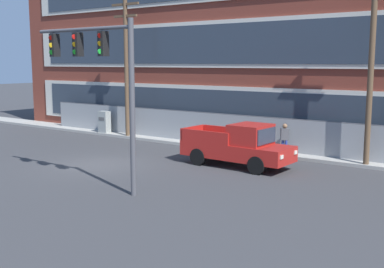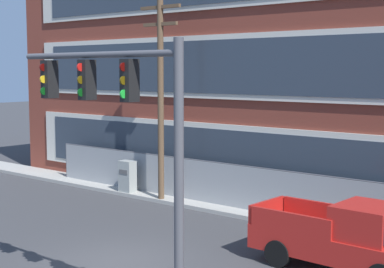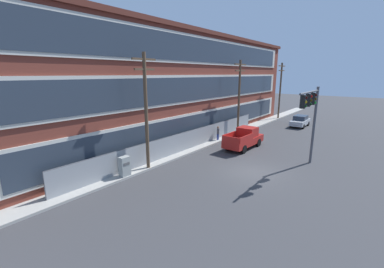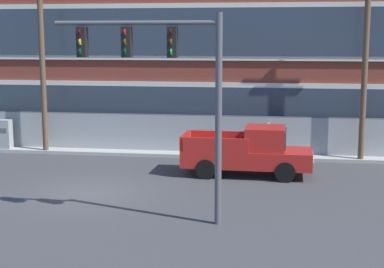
% 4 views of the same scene
% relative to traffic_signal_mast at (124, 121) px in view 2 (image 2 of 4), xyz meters
% --- Properties ---
extents(ground_plane, '(160.00, 160.00, 0.00)m').
position_rel_traffic_signal_mast_xyz_m(ground_plane, '(-3.43, 2.93, -4.57)').
color(ground_plane, '#38383A').
extents(sidewalk_building_side, '(80.00, 1.76, 0.16)m').
position_rel_traffic_signal_mast_xyz_m(sidewalk_building_side, '(-3.43, 10.27, -4.49)').
color(sidewalk_building_side, '#9E9B93').
rests_on(sidewalk_building_side, ground).
extents(chain_link_fence, '(26.40, 0.06, 1.92)m').
position_rel_traffic_signal_mast_xyz_m(chain_link_fence, '(-1.90, 10.31, -3.59)').
color(chain_link_fence, gray).
rests_on(chain_link_fence, ground).
extents(traffic_signal_mast, '(5.01, 0.43, 6.29)m').
position_rel_traffic_signal_mast_xyz_m(traffic_signal_mast, '(0.00, 0.00, 0.00)').
color(traffic_signal_mast, '#4C4C51').
rests_on(traffic_signal_mast, ground).
extents(pickup_truck_red, '(5.31, 2.12, 2.02)m').
position_rel_traffic_signal_mast_xyz_m(pickup_truck_red, '(2.20, 6.41, -3.62)').
color(pickup_truck_red, '#AD1E19').
rests_on(pickup_truck_red, ground).
extents(utility_pole_near_corner, '(2.16, 0.26, 8.78)m').
position_rel_traffic_signal_mast_xyz_m(utility_pole_near_corner, '(-7.79, 9.60, 0.24)').
color(utility_pole_near_corner, brown).
rests_on(utility_pole_near_corner, ground).
extents(electrical_cabinet, '(0.73, 0.51, 1.58)m').
position_rel_traffic_signal_mast_xyz_m(electrical_cabinet, '(-9.95, 9.69, -3.78)').
color(electrical_cabinet, '#939993').
rests_on(electrical_cabinet, ground).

